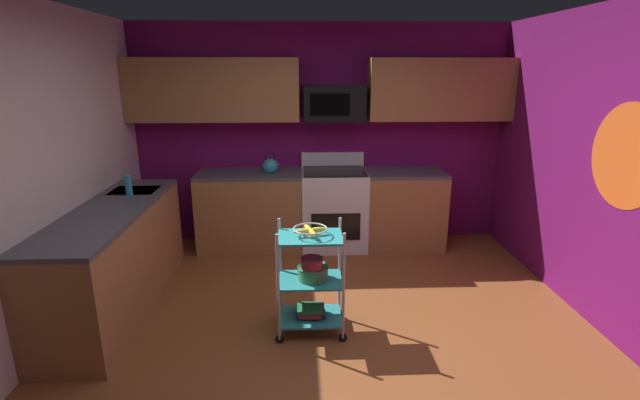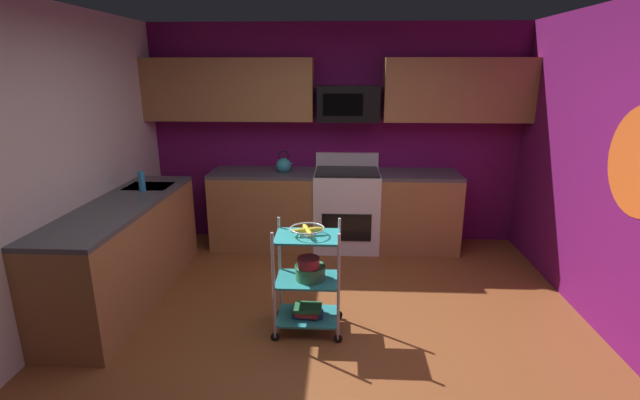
{
  "view_description": "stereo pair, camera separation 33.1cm",
  "coord_description": "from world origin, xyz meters",
  "px_view_note": "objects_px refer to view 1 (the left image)",
  "views": [
    {
      "loc": [
        -0.24,
        -3.11,
        2.08
      ],
      "look_at": [
        -0.09,
        0.47,
        1.05
      ],
      "focal_mm": 25.6,
      "sensor_mm": 36.0,
      "label": 1
    },
    {
      "loc": [
        0.09,
        -3.11,
        2.08
      ],
      "look_at": [
        -0.09,
        0.47,
        1.05
      ],
      "focal_mm": 25.6,
      "sensor_mm": 36.0,
      "label": 2
    }
  ],
  "objects_px": {
    "oven_range": "(334,208)",
    "book_stack": "(311,311)",
    "fruit_bowl": "(310,230)",
    "microwave": "(334,103)",
    "mixing_bowl_small": "(312,262)",
    "kettle": "(270,166)",
    "rolling_cart": "(310,280)",
    "dish_soap_bottle": "(128,185)",
    "mixing_bowl_large": "(313,272)"
  },
  "relations": [
    {
      "from": "mixing_bowl_large",
      "to": "oven_range",
      "type": "bearing_deg",
      "value": 80.91
    },
    {
      "from": "microwave",
      "to": "rolling_cart",
      "type": "height_order",
      "value": "microwave"
    },
    {
      "from": "fruit_bowl",
      "to": "book_stack",
      "type": "xyz_separation_m",
      "value": [
        -0.0,
        0.0,
        -0.7
      ]
    },
    {
      "from": "fruit_bowl",
      "to": "oven_range",
      "type": "bearing_deg",
      "value": 80.28
    },
    {
      "from": "microwave",
      "to": "mixing_bowl_small",
      "type": "height_order",
      "value": "microwave"
    },
    {
      "from": "oven_range",
      "to": "fruit_bowl",
      "type": "relative_size",
      "value": 4.04
    },
    {
      "from": "oven_range",
      "to": "dish_soap_bottle",
      "type": "height_order",
      "value": "dish_soap_bottle"
    },
    {
      "from": "microwave",
      "to": "mixing_bowl_small",
      "type": "relative_size",
      "value": 3.85
    },
    {
      "from": "mixing_bowl_small",
      "to": "kettle",
      "type": "distance_m",
      "value": 1.99
    },
    {
      "from": "mixing_bowl_large",
      "to": "microwave",
      "type": "bearing_deg",
      "value": 81.4
    },
    {
      "from": "oven_range",
      "to": "microwave",
      "type": "xyz_separation_m",
      "value": [
        -0.0,
        0.1,
        1.22
      ]
    },
    {
      "from": "book_stack",
      "to": "dish_soap_bottle",
      "type": "xyz_separation_m",
      "value": [
        -1.7,
        0.92,
        0.85
      ]
    },
    {
      "from": "fruit_bowl",
      "to": "mixing_bowl_large",
      "type": "xyz_separation_m",
      "value": [
        0.02,
        0.0,
        -0.36
      ]
    },
    {
      "from": "mixing_bowl_small",
      "to": "book_stack",
      "type": "xyz_separation_m",
      "value": [
        -0.01,
        0.03,
        -0.45
      ]
    },
    {
      "from": "microwave",
      "to": "dish_soap_bottle",
      "type": "height_order",
      "value": "microwave"
    },
    {
      "from": "oven_range",
      "to": "mixing_bowl_small",
      "type": "xyz_separation_m",
      "value": [
        -0.31,
        -1.91,
        0.14
      ]
    },
    {
      "from": "book_stack",
      "to": "rolling_cart",
      "type": "bearing_deg",
      "value": -45.0
    },
    {
      "from": "oven_range",
      "to": "microwave",
      "type": "bearing_deg",
      "value": 90.26
    },
    {
      "from": "fruit_bowl",
      "to": "kettle",
      "type": "xyz_separation_m",
      "value": [
        -0.42,
        1.87,
        0.12
      ]
    },
    {
      "from": "book_stack",
      "to": "dish_soap_bottle",
      "type": "distance_m",
      "value": 2.11
    },
    {
      "from": "fruit_bowl",
      "to": "book_stack",
      "type": "bearing_deg",
      "value": 135.0
    },
    {
      "from": "book_stack",
      "to": "kettle",
      "type": "height_order",
      "value": "kettle"
    },
    {
      "from": "rolling_cart",
      "to": "dish_soap_bottle",
      "type": "height_order",
      "value": "dish_soap_bottle"
    },
    {
      "from": "oven_range",
      "to": "book_stack",
      "type": "relative_size",
      "value": 4.48
    },
    {
      "from": "microwave",
      "to": "book_stack",
      "type": "bearing_deg",
      "value": -99.2
    },
    {
      "from": "dish_soap_bottle",
      "to": "book_stack",
      "type": "bearing_deg",
      "value": -28.33
    },
    {
      "from": "rolling_cart",
      "to": "book_stack",
      "type": "height_order",
      "value": "rolling_cart"
    },
    {
      "from": "oven_range",
      "to": "dish_soap_bottle",
      "type": "relative_size",
      "value": 5.5
    },
    {
      "from": "microwave",
      "to": "book_stack",
      "type": "height_order",
      "value": "microwave"
    },
    {
      "from": "microwave",
      "to": "fruit_bowl",
      "type": "relative_size",
      "value": 2.57
    },
    {
      "from": "dish_soap_bottle",
      "to": "oven_range",
      "type": "bearing_deg",
      "value": 25.4
    },
    {
      "from": "fruit_bowl",
      "to": "microwave",
      "type": "bearing_deg",
      "value": 80.8
    },
    {
      "from": "rolling_cart",
      "to": "kettle",
      "type": "relative_size",
      "value": 3.47
    },
    {
      "from": "mixing_bowl_small",
      "to": "dish_soap_bottle",
      "type": "xyz_separation_m",
      "value": [
        -1.71,
        0.95,
        0.4
      ]
    },
    {
      "from": "mixing_bowl_small",
      "to": "dish_soap_bottle",
      "type": "distance_m",
      "value": 2.0
    },
    {
      "from": "rolling_cart",
      "to": "kettle",
      "type": "xyz_separation_m",
      "value": [
        -0.42,
        1.87,
        0.54
      ]
    },
    {
      "from": "dish_soap_bottle",
      "to": "mixing_bowl_large",
      "type": "bearing_deg",
      "value": -28.03
    },
    {
      "from": "oven_range",
      "to": "mixing_bowl_large",
      "type": "distance_m",
      "value": 1.9
    },
    {
      "from": "kettle",
      "to": "dish_soap_bottle",
      "type": "relative_size",
      "value": 1.32
    },
    {
      "from": "oven_range",
      "to": "rolling_cart",
      "type": "distance_m",
      "value": 1.9
    },
    {
      "from": "oven_range",
      "to": "mixing_bowl_small",
      "type": "height_order",
      "value": "oven_range"
    },
    {
      "from": "oven_range",
      "to": "kettle",
      "type": "bearing_deg",
      "value": -179.7
    },
    {
      "from": "rolling_cart",
      "to": "kettle",
      "type": "distance_m",
      "value": 1.99
    },
    {
      "from": "oven_range",
      "to": "rolling_cart",
      "type": "xyz_separation_m",
      "value": [
        -0.32,
        -1.88,
        -0.03
      ]
    },
    {
      "from": "fruit_bowl",
      "to": "kettle",
      "type": "bearing_deg",
      "value": 102.66
    },
    {
      "from": "microwave",
      "to": "mixing_bowl_large",
      "type": "xyz_separation_m",
      "value": [
        -0.3,
        -1.98,
        -1.18
      ]
    },
    {
      "from": "microwave",
      "to": "mixing_bowl_small",
      "type": "distance_m",
      "value": 2.31
    },
    {
      "from": "book_stack",
      "to": "mixing_bowl_large",
      "type": "bearing_deg",
      "value": -0.0
    },
    {
      "from": "fruit_bowl",
      "to": "book_stack",
      "type": "height_order",
      "value": "fruit_bowl"
    },
    {
      "from": "oven_range",
      "to": "rolling_cart",
      "type": "relative_size",
      "value": 1.2
    }
  ]
}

